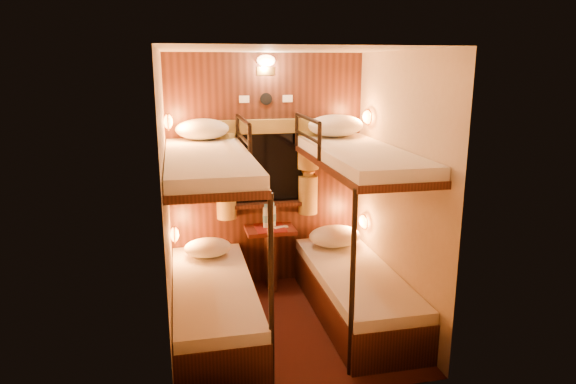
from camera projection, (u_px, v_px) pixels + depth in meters
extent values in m
plane|color=#3D1710|center=(288.00, 325.00, 4.62)|extent=(2.10, 2.10, 0.00)
plane|color=silver|center=(288.00, 49.00, 4.04)|extent=(2.10, 2.10, 0.00)
plane|color=#C6B293|center=(266.00, 172.00, 5.33)|extent=(2.40, 0.00, 2.40)
plane|color=#C6B293|center=(322.00, 236.00, 3.34)|extent=(2.40, 0.00, 2.40)
plane|color=#C6B293|center=(166.00, 203.00, 4.12)|extent=(0.00, 2.40, 2.40)
plane|color=#C6B293|center=(398.00, 191.00, 4.54)|extent=(0.00, 2.40, 2.40)
cube|color=black|center=(267.00, 172.00, 5.31)|extent=(2.00, 0.03, 2.40)
cube|color=black|center=(214.00, 311.00, 4.51)|extent=(0.70, 1.90, 0.35)
cube|color=silver|center=(213.00, 288.00, 4.46)|extent=(0.68, 1.88, 0.10)
cube|color=black|center=(209.00, 169.00, 4.20)|extent=(0.70, 1.90, 0.06)
cube|color=silver|center=(208.00, 160.00, 4.18)|extent=(0.68, 1.88, 0.10)
cylinder|color=black|center=(271.00, 293.00, 3.60)|extent=(0.04, 0.04, 1.45)
cylinder|color=black|center=(238.00, 132.00, 5.06)|extent=(0.04, 0.04, 0.32)
cylinder|color=black|center=(250.00, 144.00, 4.26)|extent=(0.04, 0.04, 0.32)
cylinder|color=black|center=(243.00, 120.00, 4.62)|extent=(0.04, 0.85, 0.04)
cylinder|color=black|center=(243.00, 139.00, 4.66)|extent=(0.03, 0.85, 0.03)
cube|color=black|center=(354.00, 297.00, 4.78)|extent=(0.70, 1.90, 0.35)
cube|color=silver|center=(355.00, 275.00, 4.73)|extent=(0.68, 1.88, 0.10)
cube|color=black|center=(359.00, 163.00, 4.47)|extent=(0.70, 1.90, 0.06)
cube|color=silver|center=(359.00, 154.00, 4.45)|extent=(0.68, 1.88, 0.10)
cylinder|color=black|center=(352.00, 286.00, 3.72)|extent=(0.04, 0.04, 1.45)
cylinder|color=black|center=(297.00, 130.00, 5.19)|extent=(0.04, 0.04, 0.32)
cylinder|color=black|center=(319.00, 142.00, 4.38)|extent=(0.04, 0.04, 0.32)
cylinder|color=black|center=(307.00, 118.00, 4.75)|extent=(0.04, 0.85, 0.04)
cylinder|color=black|center=(307.00, 137.00, 4.79)|extent=(0.03, 0.85, 0.03)
cube|color=black|center=(267.00, 168.00, 5.28)|extent=(0.98, 0.02, 0.78)
cube|color=black|center=(267.00, 168.00, 5.27)|extent=(0.90, 0.01, 0.70)
cube|color=black|center=(268.00, 204.00, 5.33)|extent=(1.00, 0.12, 0.04)
cube|color=olive|center=(267.00, 126.00, 5.14)|extent=(1.10, 0.06, 0.14)
cylinder|color=olive|center=(225.00, 153.00, 5.11)|extent=(0.22, 0.22, 0.40)
cylinder|color=olive|center=(226.00, 175.00, 5.16)|extent=(0.11, 0.11, 0.12)
cylinder|color=olive|center=(226.00, 199.00, 5.22)|extent=(0.20, 0.20, 0.40)
torus|color=#BB8037|center=(226.00, 175.00, 5.16)|extent=(0.14, 0.14, 0.02)
cylinder|color=olive|center=(308.00, 150.00, 5.28)|extent=(0.22, 0.22, 0.40)
cylinder|color=olive|center=(308.00, 172.00, 5.34)|extent=(0.11, 0.11, 0.12)
cylinder|color=olive|center=(308.00, 195.00, 5.40)|extent=(0.20, 0.20, 0.40)
torus|color=#BB8037|center=(308.00, 172.00, 5.34)|extent=(0.14, 0.14, 0.02)
cylinder|color=black|center=(266.00, 99.00, 5.11)|extent=(0.12, 0.02, 0.12)
cube|color=silver|center=(244.00, 99.00, 5.07)|extent=(0.10, 0.01, 0.07)
cube|color=silver|center=(288.00, 99.00, 5.16)|extent=(0.10, 0.01, 0.07)
cube|color=#BB8037|center=(266.00, 71.00, 5.05)|extent=(0.18, 0.01, 0.08)
ellipsoid|color=#FFCC8C|center=(266.00, 61.00, 5.00)|extent=(0.18, 0.09, 0.11)
ellipsoid|color=orange|center=(175.00, 234.00, 4.92)|extent=(0.08, 0.20, 0.13)
torus|color=#BB8037|center=(175.00, 234.00, 4.92)|extent=(0.02, 0.17, 0.17)
ellipsoid|color=orange|center=(168.00, 122.00, 4.66)|extent=(0.08, 0.20, 0.13)
torus|color=#BB8037|center=(168.00, 122.00, 4.66)|extent=(0.02, 0.17, 0.17)
ellipsoid|color=orange|center=(364.00, 222.00, 5.31)|extent=(0.08, 0.20, 0.13)
torus|color=#BB8037|center=(364.00, 222.00, 5.31)|extent=(0.02, 0.17, 0.17)
ellipsoid|color=orange|center=(368.00, 117.00, 5.05)|extent=(0.08, 0.20, 0.13)
torus|color=#BB8037|center=(368.00, 117.00, 5.05)|extent=(0.02, 0.17, 0.17)
cube|color=#5B1C14|center=(270.00, 230.00, 5.28)|extent=(0.50, 0.34, 0.04)
cube|color=black|center=(270.00, 259.00, 5.35)|extent=(0.08, 0.30, 0.61)
cube|color=maroon|center=(270.00, 228.00, 5.27)|extent=(0.30, 0.34, 0.01)
cylinder|color=#99BFE5|center=(266.00, 218.00, 5.27)|extent=(0.07, 0.07, 0.21)
cylinder|color=#3F82BD|center=(266.00, 219.00, 5.27)|extent=(0.07, 0.07, 0.07)
cylinder|color=#3F82BD|center=(266.00, 206.00, 5.24)|extent=(0.04, 0.04, 0.03)
cylinder|color=#99BFE5|center=(273.00, 216.00, 5.31)|extent=(0.07, 0.07, 0.22)
cylinder|color=#3F82BD|center=(273.00, 217.00, 5.31)|extent=(0.07, 0.07, 0.08)
cylinder|color=#3F82BD|center=(272.00, 204.00, 5.28)|extent=(0.04, 0.04, 0.03)
cube|color=silver|center=(277.00, 228.00, 5.27)|extent=(0.10, 0.09, 0.01)
cube|color=silver|center=(284.00, 227.00, 5.31)|extent=(0.08, 0.06, 0.01)
ellipsoid|color=white|center=(208.00, 248.00, 5.01)|extent=(0.46, 0.33, 0.18)
ellipsoid|color=white|center=(335.00, 236.00, 5.29)|extent=(0.54, 0.39, 0.21)
ellipsoid|color=white|center=(202.00, 129.00, 4.88)|extent=(0.51, 0.36, 0.20)
ellipsoid|color=white|center=(336.00, 126.00, 5.07)|extent=(0.56, 0.40, 0.22)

